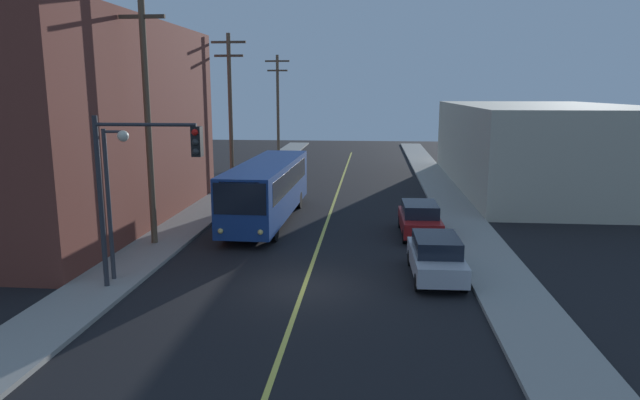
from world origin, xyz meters
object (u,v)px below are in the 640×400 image
at_px(parked_car_silver, 436,256).
at_px(street_lamp_left, 113,182).
at_px(city_bus, 268,188).
at_px(utility_pole_near, 147,104).
at_px(utility_pole_mid, 230,105).
at_px(parked_car_red, 420,219).
at_px(utility_pole_far, 278,103).
at_px(traffic_signal_left_corner, 142,171).

xyz_separation_m(parked_car_silver, street_lamp_left, (-11.65, -1.61, 2.90)).
xyz_separation_m(city_bus, utility_pole_near, (-4.26, -5.42, 4.55)).
xyz_separation_m(parked_car_silver, utility_pole_mid, (-12.33, 18.29, 5.13)).
height_order(city_bus, parked_car_red, city_bus).
height_order(utility_pole_mid, street_lamp_left, utility_pole_mid).
relative_size(utility_pole_near, utility_pole_far, 1.12).
bearing_deg(utility_pole_near, city_bus, 51.81).
distance_m(parked_car_silver, traffic_signal_left_corner, 11.07).
xyz_separation_m(utility_pole_near, utility_pole_mid, (-0.06, 14.88, -0.39)).
relative_size(city_bus, utility_pole_near, 1.07).
bearing_deg(utility_pole_far, traffic_signal_left_corner, -87.52).
bearing_deg(utility_pole_mid, parked_car_red, -44.24).
bearing_deg(utility_pole_near, parked_car_red, 13.74).
height_order(utility_pole_near, traffic_signal_left_corner, utility_pole_near).
bearing_deg(utility_pole_far, utility_pole_near, -90.73).
xyz_separation_m(utility_pole_far, street_lamp_left, (0.22, -37.10, -2.01)).
relative_size(city_bus, parked_car_red, 2.75).
bearing_deg(utility_pole_far, city_bus, -81.77).
distance_m(parked_car_red, utility_pole_far, 31.77).
xyz_separation_m(utility_pole_far, traffic_signal_left_corner, (1.64, -37.89, -1.45)).
distance_m(utility_pole_near, utility_pole_far, 32.09).
height_order(utility_pole_mid, traffic_signal_left_corner, utility_pole_mid).
bearing_deg(utility_pole_far, utility_pole_mid, -91.55).
distance_m(parked_car_red, utility_pole_near, 13.69).
distance_m(parked_car_silver, utility_pole_mid, 22.65).
xyz_separation_m(city_bus, parked_car_red, (7.90, -2.45, -0.98)).
bearing_deg(utility_pole_far, parked_car_silver, -71.51).
distance_m(traffic_signal_left_corner, street_lamp_left, 1.72).
height_order(utility_pole_far, traffic_signal_left_corner, utility_pole_far).
height_order(city_bus, utility_pole_near, utility_pole_near).
height_order(utility_pole_mid, utility_pole_far, utility_pole_mid).
bearing_deg(parked_car_silver, traffic_signal_left_corner, -166.76).
xyz_separation_m(parked_car_red, street_lamp_left, (-11.54, -7.99, 2.90)).
distance_m(parked_car_silver, parked_car_red, 6.38).
height_order(parked_car_red, utility_pole_near, utility_pole_near).
distance_m(city_bus, utility_pole_mid, 11.20).
bearing_deg(city_bus, utility_pole_far, 98.23).
distance_m(utility_pole_near, street_lamp_left, 5.70).
bearing_deg(parked_car_red, traffic_signal_left_corner, -139.04).
bearing_deg(utility_pole_near, utility_pole_mid, 90.23).
bearing_deg(utility_pole_near, parked_car_silver, -15.51).
bearing_deg(traffic_signal_left_corner, utility_pole_near, 109.38).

